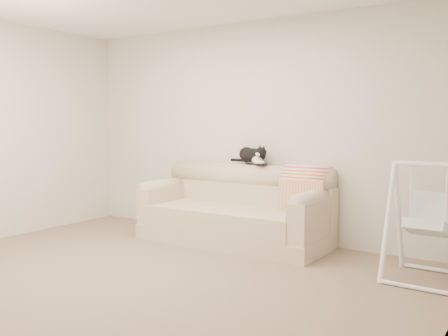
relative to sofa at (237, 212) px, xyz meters
name	(u,v)px	position (x,y,z in m)	size (l,w,h in m)	color
ground_plane	(143,277)	(0.01, -1.62, -0.35)	(5.00, 5.00, 0.00)	brown
room_shell	(141,107)	(0.01, -1.62, 1.18)	(5.04, 4.04, 2.60)	beige
sofa	(237,212)	(0.00, 0.00, 0.00)	(2.20, 0.93, 0.90)	tan
remote_a	(253,163)	(0.08, 0.25, 0.56)	(0.19, 0.07, 0.03)	black
remote_b	(261,164)	(0.20, 0.20, 0.56)	(0.18, 0.08, 0.02)	black
tuxedo_cat	(253,155)	(0.06, 0.26, 0.66)	(0.57, 0.39, 0.23)	black
throw_blanket	(307,183)	(0.78, 0.23, 0.37)	(0.52, 0.38, 0.58)	#C94720
baby_swing	(428,222)	(2.16, -0.32, 0.18)	(0.67, 0.71, 1.06)	white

